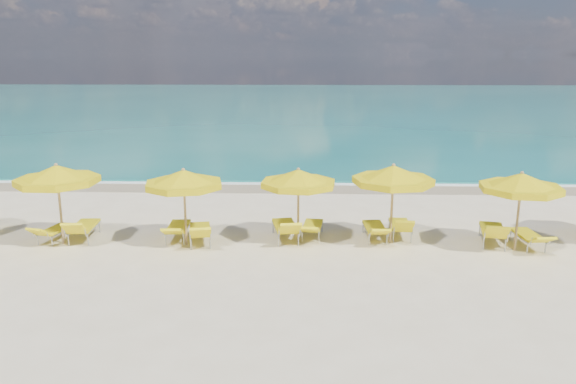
{
  "coord_description": "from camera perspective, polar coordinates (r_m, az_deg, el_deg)",
  "views": [
    {
      "loc": [
        0.57,
        -15.87,
        5.46
      ],
      "look_at": [
        0.0,
        1.5,
        1.2
      ],
      "focal_mm": 35.0,
      "sensor_mm": 36.0,
      "label": 1
    }
  ],
  "objects": [
    {
      "name": "whitecap_near",
      "position": [
        33.96,
        -9.33,
        4.34
      ],
      "size": [
        14.0,
        0.36,
        0.05
      ],
      "primitive_type": "cube",
      "color": "white",
      "rests_on": "ground"
    },
    {
      "name": "whitecap_far",
      "position": [
        40.92,
        12.38,
        5.79
      ],
      "size": [
        18.0,
        0.3,
        0.05
      ],
      "primitive_type": "cube",
      "color": "white",
      "rests_on": "ground"
    },
    {
      "name": "lounger_6_left",
      "position": [
        17.7,
        20.04,
        -4.23
      ],
      "size": [
        1.04,
        2.06,
        0.9
      ],
      "rotation": [
        0.0,
        0.0,
        -0.21
      ],
      "color": "#A5A8AD",
      "rests_on": "ground"
    },
    {
      "name": "wet_sand_band",
      "position": [
        23.9,
        0.46,
        0.57
      ],
      "size": [
        120.0,
        2.6,
        0.01
      ],
      "primitive_type": "cube",
      "color": "tan",
      "rests_on": "ground"
    },
    {
      "name": "ground_plane",
      "position": [
        16.79,
        -0.17,
        -5.2
      ],
      "size": [
        120.0,
        120.0,
        0.0
      ],
      "primitive_type": "plane",
      "color": "beige"
    },
    {
      "name": "lounger_4_right",
      "position": [
        17.27,
        2.48,
        -3.95
      ],
      "size": [
        0.76,
        1.8,
        0.66
      ],
      "rotation": [
        0.0,
        0.0,
        -0.12
      ],
      "color": "#A5A8AD",
      "rests_on": "ground"
    },
    {
      "name": "umbrella_6",
      "position": [
        16.93,
        22.6,
        0.84
      ],
      "size": [
        2.8,
        2.8,
        2.32
      ],
      "rotation": [
        0.0,
        0.0,
        0.26
      ],
      "color": "tan",
      "rests_on": "ground"
    },
    {
      "name": "umbrella_3",
      "position": [
        16.39,
        -10.55,
        1.26
      ],
      "size": [
        2.67,
        2.67,
        2.32
      ],
      "rotation": [
        0.0,
        0.0,
        -0.19
      ],
      "color": "tan",
      "rests_on": "ground"
    },
    {
      "name": "lounger_3_left",
      "position": [
        17.37,
        -11.13,
        -4.05
      ],
      "size": [
        0.69,
        1.88,
        0.71
      ],
      "rotation": [
        0.0,
        0.0,
        0.05
      ],
      "color": "#A5A8AD",
      "rests_on": "ground"
    },
    {
      "name": "lounger_6_right",
      "position": [
        17.78,
        23.2,
        -4.55
      ],
      "size": [
        0.71,
        1.82,
        0.68
      ],
      "rotation": [
        0.0,
        0.0,
        0.08
      ],
      "color": "#A5A8AD",
      "rests_on": "ground"
    },
    {
      "name": "lounger_4_left",
      "position": [
        17.02,
        -0.26,
        -4.08
      ],
      "size": [
        0.99,
        2.04,
        0.88
      ],
      "rotation": [
        0.0,
        0.0,
        0.18
      ],
      "color": "#A5A8AD",
      "rests_on": "ground"
    },
    {
      "name": "umbrella_2",
      "position": [
        17.49,
        -22.42,
        1.58
      ],
      "size": [
        3.18,
        3.18,
        2.44
      ],
      "rotation": [
        0.0,
        0.0,
        -0.42
      ],
      "color": "tan",
      "rests_on": "ground"
    },
    {
      "name": "ocean",
      "position": [
        64.1,
        1.37,
        8.89
      ],
      "size": [
        120.0,
        80.0,
        0.3
      ],
      "primitive_type": "cube",
      "color": "#126660",
      "rests_on": "ground"
    },
    {
      "name": "lounger_5_right",
      "position": [
        17.61,
        11.32,
        -3.81
      ],
      "size": [
        0.66,
        1.76,
        0.83
      ],
      "rotation": [
        0.0,
        0.0,
        -0.04
      ],
      "color": "#A5A8AD",
      "rests_on": "ground"
    },
    {
      "name": "umbrella_4",
      "position": [
        16.37,
        1.06,
        1.35
      ],
      "size": [
        2.77,
        2.77,
        2.28
      ],
      "rotation": [
        0.0,
        0.0,
        0.28
      ],
      "color": "tan",
      "rests_on": "ground"
    },
    {
      "name": "lounger_2_left",
      "position": [
        18.36,
        -22.58,
        -3.98
      ],
      "size": [
        0.84,
        1.68,
        0.68
      ],
      "rotation": [
        0.0,
        0.0,
        -0.21
      ],
      "color": "#A5A8AD",
      "rests_on": "ground"
    },
    {
      "name": "lounger_3_right",
      "position": [
        16.93,
        -8.9,
        -4.39
      ],
      "size": [
        0.97,
        1.95,
        0.82
      ],
      "rotation": [
        0.0,
        0.0,
        0.2
      ],
      "color": "#A5A8AD",
      "rests_on": "ground"
    },
    {
      "name": "foam_line",
      "position": [
        24.68,
        0.51,
        1.0
      ],
      "size": [
        120.0,
        1.2,
        0.03
      ],
      "primitive_type": "cube",
      "color": "white",
      "rests_on": "ground"
    },
    {
      "name": "lounger_2_right",
      "position": [
        18.14,
        -20.02,
        -3.83
      ],
      "size": [
        0.78,
        1.92,
        0.86
      ],
      "rotation": [
        0.0,
        0.0,
        0.08
      ],
      "color": "#A5A8AD",
      "rests_on": "ground"
    },
    {
      "name": "umbrella_5",
      "position": [
        16.52,
        10.64,
        1.66
      ],
      "size": [
        2.81,
        2.81,
        2.42
      ],
      "rotation": [
        0.0,
        0.0,
        -0.2
      ],
      "color": "tan",
      "rests_on": "ground"
    },
    {
      "name": "lounger_5_left",
      "position": [
        17.25,
        8.82,
        -4.09
      ],
      "size": [
        0.68,
        1.85,
        0.69
      ],
      "rotation": [
        0.0,
        0.0,
        0.05
      ],
      "color": "#A5A8AD",
      "rests_on": "ground"
    }
  ]
}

